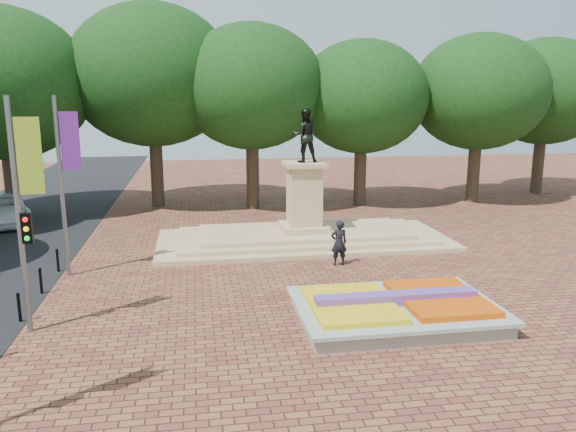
# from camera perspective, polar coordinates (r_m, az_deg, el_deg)

# --- Properties ---
(ground) EXTENTS (90.00, 90.00, 0.00)m
(ground) POSITION_cam_1_polar(r_m,az_deg,el_deg) (19.91, 6.10, -8.47)
(ground) COLOR brown
(ground) RESTS_ON ground
(flower_bed) EXTENTS (6.30, 4.30, 0.91)m
(flower_bed) POSITION_cam_1_polar(r_m,az_deg,el_deg) (18.30, 10.96, -9.25)
(flower_bed) COLOR gray
(flower_bed) RESTS_ON ground
(monument) EXTENTS (14.00, 6.00, 6.40)m
(monument) POSITION_cam_1_polar(r_m,az_deg,el_deg) (27.12, 1.64, -0.86)
(monument) COLOR tan
(monument) RESTS_ON ground
(tree_row_back) EXTENTS (44.80, 8.80, 10.43)m
(tree_row_back) POSITION_cam_1_polar(r_m,az_deg,el_deg) (36.69, 2.29, 11.65)
(tree_row_back) COLOR #34271C
(tree_row_back) RESTS_ON ground
(banner_poles) EXTENTS (0.88, 11.17, 7.00)m
(banner_poles) POSITION_cam_1_polar(r_m,az_deg,el_deg) (17.62, -25.66, 0.77)
(banner_poles) COLOR slate
(banner_poles) RESTS_ON ground
(bollard_row) EXTENTS (0.12, 13.12, 0.98)m
(bollard_row) POSITION_cam_1_polar(r_m,az_deg,el_deg) (18.51, -26.75, -9.63)
(bollard_row) COLOR black
(bollard_row) RESTS_ON ground
(van) EXTENTS (4.58, 6.38, 1.61)m
(van) POSITION_cam_1_polar(r_m,az_deg,el_deg) (34.79, -27.17, 0.56)
(van) COLOR white
(van) RESTS_ON ground
(pedestrian) EXTENTS (0.73, 0.50, 1.93)m
(pedestrian) POSITION_cam_1_polar(r_m,az_deg,el_deg) (23.53, 5.20, -2.73)
(pedestrian) COLOR black
(pedestrian) RESTS_ON ground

